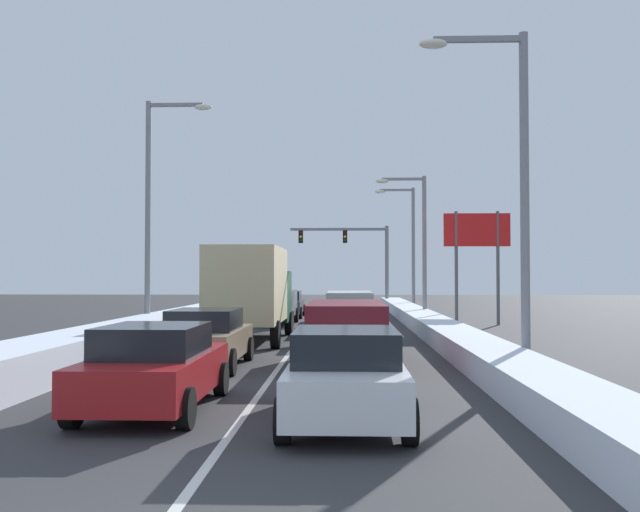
{
  "coord_description": "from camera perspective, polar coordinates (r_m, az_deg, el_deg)",
  "views": [
    {
      "loc": [
        1.72,
        -5.0,
        2.37
      ],
      "look_at": [
        0.51,
        28.4,
        3.32
      ],
      "focal_mm": 39.42,
      "sensor_mm": 36.0,
      "label": 1
    }
  ],
  "objects": [
    {
      "name": "street_lamp_right_mid",
      "position": [
        36.98,
        7.88,
        1.82
      ],
      "size": [
        2.66,
        0.36,
        7.59
      ],
      "color": "gray",
      "rests_on": "ground"
    },
    {
      "name": "sedan_navy_right_lane_fifth",
      "position": [
        37.82,
        1.81,
        -4.06
      ],
      "size": [
        2.0,
        4.5,
        1.51
      ],
      "color": "navy",
      "rests_on": "ground"
    },
    {
      "name": "suv_gray_center_lane_fourth",
      "position": [
        34.31,
        -3.77,
        -3.88
      ],
      "size": [
        2.16,
        4.9,
        1.67
      ],
      "color": "slate",
      "rests_on": "ground"
    },
    {
      "name": "ground_plane",
      "position": [
        24.7,
        -1.95,
        -7.13
      ],
      "size": [
        126.92,
        126.92,
        0.0
      ],
      "primitive_type": "plane",
      "color": "#333335"
    },
    {
      "name": "traffic_light_gantry",
      "position": [
        53.85,
        2.97,
        0.64
      ],
      "size": [
        7.54,
        0.47,
        6.2
      ],
      "color": "slate",
      "rests_on": "ground"
    },
    {
      "name": "sedan_red_center_lane_nearest",
      "position": [
        12.87,
        -13.24,
        -8.76
      ],
      "size": [
        2.0,
        4.5,
        1.51
      ],
      "color": "maroon",
      "rests_on": "ground"
    },
    {
      "name": "box_truck_center_lane_third",
      "position": [
        25.5,
        -5.61,
        -2.67
      ],
      "size": [
        2.53,
        7.2,
        3.36
      ],
      "color": "#1E5633",
      "rests_on": "ground"
    },
    {
      "name": "roadside_sign_right",
      "position": [
        34.78,
        12.62,
        1.13
      ],
      "size": [
        3.2,
        0.16,
        5.5
      ],
      "color": "#59595B",
      "rests_on": "ground"
    },
    {
      "name": "street_lamp_right_near",
      "position": [
        17.85,
        15.15,
        6.82
      ],
      "size": [
        2.66,
        0.36,
        8.33
      ],
      "color": "gray",
      "rests_on": "ground"
    },
    {
      "name": "suv_silver_right_lane_fourth",
      "position": [
        31.09,
        2.4,
        -4.12
      ],
      "size": [
        2.16,
        4.9,
        1.67
      ],
      "color": "#B7BABF",
      "rests_on": "ground"
    },
    {
      "name": "suv_maroon_right_lane_second",
      "position": [
        18.67,
        2.17,
        -5.78
      ],
      "size": [
        2.16,
        4.9,
        1.67
      ],
      "color": "maroon",
      "rests_on": "ground"
    },
    {
      "name": "sedan_black_right_lane_third",
      "position": [
        25.01,
        2.18,
        -5.31
      ],
      "size": [
        2.0,
        4.5,
        1.51
      ],
      "color": "black",
      "rests_on": "ground"
    },
    {
      "name": "sedan_charcoal_center_lane_fifth",
      "position": [
        40.33,
        -2.75,
        -3.9
      ],
      "size": [
        2.0,
        4.5,
        1.51
      ],
      "color": "#38383D",
      "rests_on": "ground"
    },
    {
      "name": "lane_stripe_between_right_lane_and_center_lane",
      "position": [
        29.55,
        -1.29,
        -6.22
      ],
      "size": [
        0.14,
        53.7,
        0.01
      ],
      "primitive_type": "cube",
      "color": "silver",
      "rests_on": "ground"
    },
    {
      "name": "street_lamp_left_mid",
      "position": [
        28.89,
        -13.17,
        4.68
      ],
      "size": [
        2.66,
        0.36,
        9.38
      ],
      "color": "gray",
      "rests_on": "ground"
    },
    {
      "name": "snow_bank_right_shoulder",
      "position": [
        29.69,
        9.03,
        -5.56
      ],
      "size": [
        1.47,
        53.7,
        0.64
      ],
      "primitive_type": "cube",
      "color": "silver",
      "rests_on": "ground"
    },
    {
      "name": "sedan_white_right_lane_nearest",
      "position": [
        11.54,
        2.12,
        -9.63
      ],
      "size": [
        2.0,
        4.5,
        1.51
      ],
      "color": "silver",
      "rests_on": "ground"
    },
    {
      "name": "snow_bank_left_shoulder",
      "position": [
        30.29,
        -11.39,
        -5.25
      ],
      "size": [
        1.9,
        53.7,
        0.87
      ],
      "primitive_type": "cube",
      "color": "silver",
      "rests_on": "ground"
    },
    {
      "name": "sedan_tan_center_lane_second",
      "position": [
        18.51,
        -9.25,
        -6.58
      ],
      "size": [
        2.0,
        4.5,
        1.51
      ],
      "color": "#937F60",
      "rests_on": "ground"
    },
    {
      "name": "street_lamp_right_far",
      "position": [
        46.74,
        7.14,
        1.51
      ],
      "size": [
        2.66,
        0.36,
        8.21
      ],
      "color": "gray",
      "rests_on": "ground"
    }
  ]
}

